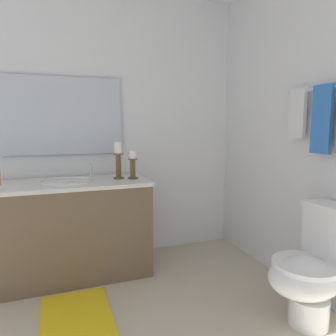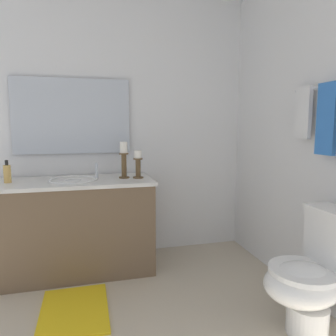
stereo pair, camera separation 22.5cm
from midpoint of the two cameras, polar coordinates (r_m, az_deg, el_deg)
wall_back at (r=2.37m, az=23.93°, el=6.73°), size 2.52×0.04×2.45m
wall_left at (r=2.97m, az=-16.41°, el=7.11°), size 0.04×2.87×2.45m
vanity_cabinet at (r=2.77m, az=-19.93°, el=-10.49°), size 0.58×1.32×0.79m
sink_basin at (r=2.68m, az=-20.25°, el=-3.21°), size 0.40×0.40×0.24m
mirror at (r=2.92m, az=-20.81°, el=8.88°), size 0.02×1.02×0.67m
candle_holder_tall at (r=2.68m, az=-8.85°, el=0.68°), size 0.09×0.09×0.24m
candle_holder_short at (r=2.69m, az=-11.45°, el=1.56°), size 0.09×0.09×0.31m
toilet at (r=2.16m, az=22.24°, el=-16.69°), size 0.39×0.54×0.75m
towel_bar at (r=2.29m, az=24.40°, el=13.25°), size 0.67×0.02×0.02m
towel_near_vanity at (r=2.43m, az=20.13°, el=9.35°), size 0.14×0.03×0.36m
towel_center at (r=2.26m, az=23.79°, el=8.12°), size 0.15×0.03×0.45m
bath_mat at (r=2.36m, az=-19.29°, el=-24.22°), size 0.60×0.44×0.02m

